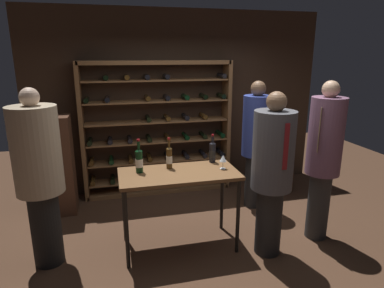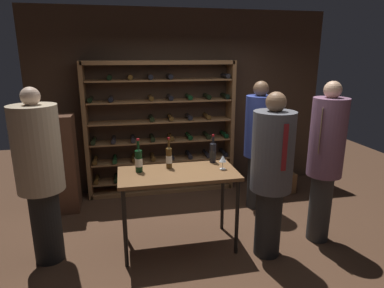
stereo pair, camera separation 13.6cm
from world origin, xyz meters
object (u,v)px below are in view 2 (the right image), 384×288
object	(u,v)px
person_guest_plum_blouse	(258,140)
person_guest_blue_shirt	(272,170)
wine_bottle_red_label	(169,157)
person_host_in_suit	(326,156)
wine_bottle_green_slim	(213,152)
wine_bottle_gold_foil	(139,160)
wine_rack	(162,130)
person_guest_khaki	(40,170)
wine_crate	(278,182)
display_cabinet	(61,164)
wine_glass_stemmed_center	(223,159)
tasting_table	(178,180)

from	to	relation	value
person_guest_plum_blouse	person_guest_blue_shirt	xyz separation A→B (m)	(-0.35, -1.19, -0.01)
wine_bottle_red_label	person_host_in_suit	bearing A→B (deg)	-11.25
person_host_in_suit	wine_bottle_green_slim	bearing A→B (deg)	102.18
person_host_in_suit	wine_bottle_gold_foil	distance (m)	2.18
person_guest_blue_shirt	wine_bottle_red_label	xyz separation A→B (m)	(-1.05, 0.53, 0.05)
wine_rack	wine_bottle_red_label	world-z (taller)	wine_rack
person_guest_plum_blouse	wine_bottle_red_label	size ratio (longest dim) A/B	5.11
person_guest_khaki	wine_rack	bearing A→B (deg)	178.14
person_host_in_suit	wine_bottle_red_label	distance (m)	1.84
wine_rack	person_guest_blue_shirt	bearing A→B (deg)	-65.42
wine_crate	wine_bottle_green_slim	bearing A→B (deg)	-145.08
person_guest_khaki	person_host_in_suit	bearing A→B (deg)	125.51
display_cabinet	person_host_in_suit	bearing A→B (deg)	-24.73
person_guest_plum_blouse	wine_bottle_green_slim	bearing A→B (deg)	-169.59
person_guest_blue_shirt	wine_bottle_green_slim	distance (m)	0.80
person_guest_khaki	wine_crate	xyz separation A→B (m)	(3.38, 1.22, -0.90)
wine_crate	wine_glass_stemmed_center	size ratio (longest dim) A/B	2.88
wine_rack	person_guest_blue_shirt	size ratio (longest dim) A/B	1.27
wine_glass_stemmed_center	person_host_in_suit	bearing A→B (deg)	-8.94
wine_bottle_red_label	wine_glass_stemmed_center	xyz separation A→B (m)	(0.61, -0.17, -0.01)
wine_bottle_red_label	wine_bottle_green_slim	distance (m)	0.57
person_guest_khaki	person_guest_blue_shirt	world-z (taller)	person_guest_khaki
person_guest_khaki	person_guest_plum_blouse	bearing A→B (deg)	145.47
wine_rack	person_guest_plum_blouse	xyz separation A→B (m)	(1.30, -0.90, -0.00)
wine_rack	wine_bottle_red_label	size ratio (longest dim) A/B	6.47
person_guest_blue_shirt	person_guest_khaki	bearing A→B (deg)	174.62
person_host_in_suit	person_guest_plum_blouse	size ratio (longest dim) A/B	1.04
display_cabinet	tasting_table	bearing A→B (deg)	-40.74
wine_rack	wine_glass_stemmed_center	bearing A→B (deg)	-73.63
person_guest_blue_shirt	wine_crate	distance (m)	2.07
person_host_in_suit	wine_bottle_green_slim	size ratio (longest dim) A/B	5.53
wine_crate	person_guest_plum_blouse	bearing A→B (deg)	-143.70
wine_glass_stemmed_center	tasting_table	bearing A→B (deg)	179.19
wine_rack	person_host_in_suit	bearing A→B (deg)	-48.28
wine_rack	wine_bottle_red_label	bearing A→B (deg)	-93.62
wine_bottle_green_slim	tasting_table	bearing A→B (deg)	-151.21
wine_glass_stemmed_center	display_cabinet	bearing A→B (deg)	147.35
tasting_table	wine_glass_stemmed_center	xyz separation A→B (m)	(0.53, -0.01, 0.22)
person_guest_blue_shirt	wine_bottle_red_label	distance (m)	1.18
tasting_table	wine_crate	bearing A→B (deg)	33.45
person_guest_plum_blouse	person_host_in_suit	bearing A→B (deg)	-91.57
wine_rack	display_cabinet	size ratio (longest dim) A/B	1.68
tasting_table	wine_glass_stemmed_center	size ratio (longest dim) A/B	8.11
person_guest_plum_blouse	wine_bottle_green_slim	xyz separation A→B (m)	(-0.84, -0.56, 0.03)
person_guest_khaki	person_guest_blue_shirt	xyz separation A→B (m)	(2.45, -0.40, -0.04)
person_host_in_suit	wine_bottle_red_label	bearing A→B (deg)	111.19
wine_crate	person_guest_blue_shirt	bearing A→B (deg)	-120.00
wine_bottle_green_slim	person_guest_khaki	bearing A→B (deg)	-173.39
wine_bottle_red_label	tasting_table	bearing A→B (deg)	-63.91
tasting_table	person_guest_plum_blouse	world-z (taller)	person_guest_plum_blouse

